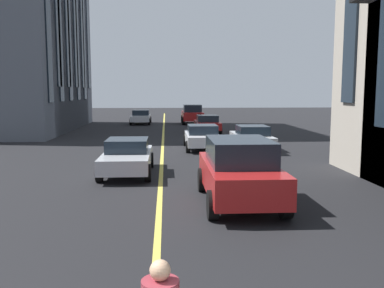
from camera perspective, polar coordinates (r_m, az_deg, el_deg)
The scene contains 9 objects.
lane_centre_line at distance 22.44m, azimuth -3.98°, elevation -1.24°, with size 80.00×0.16×0.01m.
car_white_trailing at distance 42.50m, azimuth -6.82°, elevation 3.61°, with size 4.40×1.95×1.37m.
car_red_parked_b at distance 42.65m, azimuth 0.04°, elevation 4.03°, with size 4.70×2.14×1.88m.
car_white_mid at distance 23.98m, azimuth 1.36°, elevation 0.99°, with size 4.40×1.95×1.37m.
car_silver_far at distance 23.71m, azimuth 7.95°, elevation 0.86°, with size 4.40×1.95×1.37m.
car_red_near at distance 33.57m, azimuth 2.03°, elevation 2.74°, with size 4.40×1.95×1.37m.
car_silver_oncoming at distance 16.98m, azimuth -8.61°, elevation -1.62°, with size 4.40×1.95×1.37m.
car_red_parked_a at distance 12.46m, azimuth 6.31°, elevation -3.51°, with size 4.70×2.14×1.88m.
building_left_far at distance 38.12m, azimuth -24.13°, elevation 14.90°, with size 15.44×10.57×17.64m.
Camera 1 is at (-2.20, -0.21, 3.25)m, focal length 40.10 mm.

